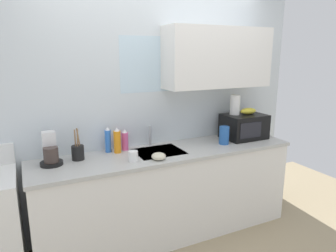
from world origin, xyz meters
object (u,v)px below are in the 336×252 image
(paper_towel_roll, at_px, (235,105))
(mug_white, at_px, (133,156))
(dish_soap_bottle_orange, at_px, (117,141))
(utensil_crock, at_px, (78,152))
(cereal_canister, at_px, (224,135))
(small_bowl, at_px, (159,156))
(microwave, at_px, (244,126))
(banana_bunch, at_px, (248,111))
(coffee_maker, at_px, (50,152))
(dish_soap_bottle_pink, at_px, (125,140))
(dish_soap_bottle_blue, at_px, (108,140))

(paper_towel_roll, distance_m, mug_white, 1.35)
(dish_soap_bottle_orange, height_order, utensil_crock, utensil_crock)
(cereal_canister, bearing_deg, small_bowl, -169.66)
(paper_towel_roll, distance_m, dish_soap_bottle_orange, 1.36)
(microwave, xyz_separation_m, utensil_crock, (-1.81, 0.07, -0.06))
(banana_bunch, xyz_separation_m, dish_soap_bottle_orange, (-1.48, 0.11, -0.19))
(coffee_maker, relative_size, dish_soap_bottle_pink, 1.33)
(coffee_maker, height_order, small_bowl, coffee_maker)
(utensil_crock, height_order, small_bowl, utensil_crock)
(coffee_maker, relative_size, small_bowl, 2.15)
(dish_soap_bottle_orange, distance_m, cereal_canister, 1.11)
(dish_soap_bottle_orange, relative_size, utensil_crock, 0.86)
(coffee_maker, relative_size, dish_soap_bottle_blue, 1.11)
(coffee_maker, distance_m, dish_soap_bottle_pink, 0.71)
(mug_white, bearing_deg, dish_soap_bottle_pink, 83.58)
(banana_bunch, distance_m, coffee_maker, 2.10)
(banana_bunch, distance_m, dish_soap_bottle_pink, 1.42)
(paper_towel_roll, bearing_deg, coffee_maker, 179.75)
(utensil_crock, bearing_deg, dish_soap_bottle_blue, 17.95)
(cereal_canister, distance_m, small_bowl, 0.84)
(banana_bunch, height_order, dish_soap_bottle_pink, banana_bunch)
(utensil_crock, bearing_deg, dish_soap_bottle_pink, 11.45)
(dish_soap_bottle_pink, distance_m, utensil_crock, 0.48)
(banana_bunch, xyz_separation_m, utensil_crock, (-1.86, 0.07, -0.23))
(dish_soap_bottle_pink, height_order, utensil_crock, utensil_crock)
(microwave, bearing_deg, mug_white, -172.23)
(microwave, distance_m, small_bowl, 1.19)
(utensil_crock, bearing_deg, coffee_maker, -177.15)
(mug_white, bearing_deg, microwave, 7.77)
(banana_bunch, relative_size, mug_white, 2.11)
(microwave, relative_size, coffee_maker, 1.64)
(dish_soap_bottle_blue, height_order, utensil_crock, utensil_crock)
(dish_soap_bottle_pink, xyz_separation_m, cereal_canister, (1.00, -0.27, -0.00))
(utensil_crock, bearing_deg, dish_soap_bottle_orange, 6.16)
(microwave, height_order, dish_soap_bottle_pink, microwave)
(mug_white, xyz_separation_m, utensil_crock, (-0.43, 0.26, 0.02))
(banana_bunch, xyz_separation_m, cereal_canister, (-0.39, -0.10, -0.21))
(microwave, relative_size, small_bowl, 3.54)
(banana_bunch, distance_m, mug_white, 1.47)
(dish_soap_bottle_orange, xyz_separation_m, mug_white, (0.05, -0.30, -0.07))
(dish_soap_bottle_blue, xyz_separation_m, cereal_canister, (1.17, -0.27, -0.02))
(dish_soap_bottle_blue, bearing_deg, paper_towel_roll, -4.80)
(dish_soap_bottle_orange, bearing_deg, microwave, -4.47)
(banana_bunch, xyz_separation_m, dish_soap_bottle_pink, (-1.39, 0.17, -0.21))
(utensil_crock, xyz_separation_m, small_bowl, (0.65, -0.32, -0.04))
(banana_bunch, xyz_separation_m, dish_soap_bottle_blue, (-1.56, 0.17, -0.19))
(cereal_canister, height_order, mug_white, cereal_canister)
(cereal_canister, relative_size, utensil_crock, 0.66)
(dish_soap_bottle_pink, distance_m, small_bowl, 0.46)
(banana_bunch, distance_m, paper_towel_roll, 0.18)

